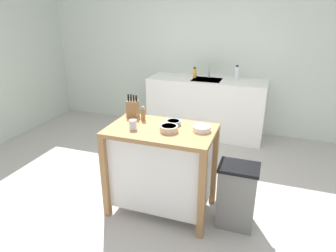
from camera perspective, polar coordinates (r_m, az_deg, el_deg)
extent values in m
plane|color=#ADA8A0|center=(3.35, -0.99, -13.77)|extent=(6.77, 6.77, 0.00)
cube|color=silver|center=(4.99, 8.28, 14.02)|extent=(5.77, 0.10, 2.60)
cube|color=#9E7042|center=(2.79, -1.35, -0.86)|extent=(1.01, 0.61, 0.04)
cube|color=white|center=(2.97, -1.28, -7.96)|extent=(0.91, 0.51, 0.76)
cube|color=#9E7042|center=(2.97, -11.92, -9.63)|extent=(0.06, 0.06, 0.86)
cube|color=#9E7042|center=(2.66, 6.46, -13.29)|extent=(0.06, 0.06, 0.86)
cube|color=#9E7042|center=(3.38, -7.20, -5.15)|extent=(0.06, 0.06, 0.86)
cube|color=#9E7042|center=(3.12, 8.79, -7.72)|extent=(0.06, 0.06, 0.86)
cube|color=olive|center=(3.08, -6.74, 3.24)|extent=(0.11, 0.09, 0.17)
cylinder|color=black|center=(3.06, -7.58, 5.42)|extent=(0.02, 0.02, 0.07)
cylinder|color=black|center=(3.05, -7.08, 5.40)|extent=(0.02, 0.02, 0.07)
cylinder|color=black|center=(3.04, -6.58, 5.30)|extent=(0.02, 0.02, 0.06)
cylinder|color=black|center=(3.02, -6.08, 5.26)|extent=(0.02, 0.02, 0.06)
cylinder|color=gray|center=(2.86, 1.04, 0.61)|extent=(0.14, 0.14, 0.04)
cylinder|color=#49555B|center=(2.86, 1.04, 0.96)|extent=(0.11, 0.11, 0.01)
cylinder|color=silver|center=(2.74, 6.45, -0.48)|extent=(0.16, 0.16, 0.05)
cylinder|color=gray|center=(2.73, 6.46, -0.05)|extent=(0.13, 0.13, 0.01)
cylinder|color=beige|center=(2.71, 0.16, -0.51)|extent=(0.17, 0.17, 0.06)
cylinder|color=gray|center=(2.70, 0.16, 0.00)|extent=(0.14, 0.14, 0.01)
cylinder|color=silver|center=(2.77, -6.70, 0.24)|extent=(0.07, 0.07, 0.09)
cylinder|color=olive|center=(2.98, -4.74, 2.22)|extent=(0.04, 0.04, 0.12)
sphere|color=#99999E|center=(2.96, -4.79, 3.55)|extent=(0.03, 0.03, 0.03)
cube|color=slate|center=(2.93, 12.93, -13.08)|extent=(0.34, 0.26, 0.60)
cube|color=black|center=(2.77, 13.47, -7.70)|extent=(0.36, 0.28, 0.03)
cube|color=white|center=(4.83, 7.21, 3.55)|extent=(1.81, 0.60, 0.91)
cube|color=silver|center=(4.69, 7.41, 8.61)|extent=(0.44, 0.36, 0.03)
cylinder|color=#B7BCC1|center=(4.82, 7.90, 10.45)|extent=(0.02, 0.02, 0.22)
cylinder|color=white|center=(4.72, 12.96, 9.76)|extent=(0.06, 0.06, 0.20)
cylinder|color=black|center=(4.70, 13.08, 11.10)|extent=(0.04, 0.04, 0.02)
cylinder|color=yellow|center=(4.79, 5.10, 10.03)|extent=(0.06, 0.06, 0.14)
cylinder|color=black|center=(4.78, 5.13, 11.00)|extent=(0.04, 0.04, 0.02)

